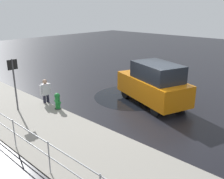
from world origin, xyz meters
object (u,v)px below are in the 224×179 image
Objects in this scene: moving_hatchback at (154,84)px; pedestrian at (45,90)px; fire_hydrant at (58,101)px; sign_post at (14,77)px.

pedestrian is at bearing 41.74° from moving_hatchback.
moving_hatchback is 5.29× the size of fire_hydrant.
fire_hydrant is at bearing -132.35° from sign_post.
fire_hydrant is 0.33× the size of sign_post.
pedestrian is (3.89, 3.47, -0.34)m from moving_hatchback.
pedestrian is at bearing -94.98° from sign_post.
moving_hatchback is at bearing -129.38° from sign_post.
sign_post reaches higher than pedestrian.
moving_hatchback reaches higher than pedestrian.
sign_post is at bearing 50.62° from moving_hatchback.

